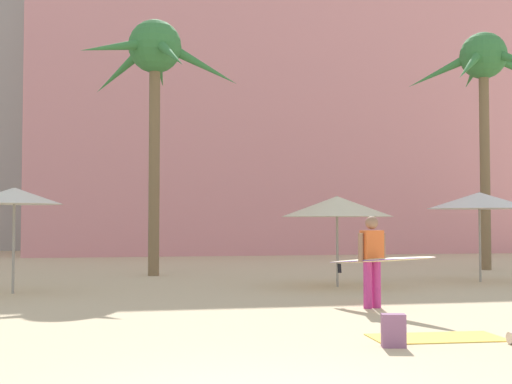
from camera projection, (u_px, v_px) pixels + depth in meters
The scene contains 9 objects.
hotel_pink at pixel (280, 99), 37.65m from camera, with size 25.70×9.37×16.61m, color pink.
palm_tree_far_left at pixel (155, 63), 20.51m from camera, with size 4.79×5.17×7.63m.
palm_tree_center at pixel (484, 72), 23.00m from camera, with size 4.88×4.90×7.94m.
cafe_umbrella_0 at pixel (479, 201), 18.31m from camera, with size 2.75×2.75×2.38m.
cafe_umbrella_1 at pixel (337, 206), 16.94m from camera, with size 2.75×2.75×2.22m.
cafe_umbrella_3 at pixel (14, 196), 15.31m from camera, with size 2.12×2.12×2.36m.
beach_towel at pixel (436, 338), 9.39m from camera, with size 1.79×0.85×0.01m, color #F4CC4C.
backpack at pixel (393, 331), 8.73m from camera, with size 0.34×0.30×0.42m.
person_far_right at pixel (374, 259), 12.57m from camera, with size 1.25×2.78×1.69m.
Camera 1 is at (-1.25, -5.39, 1.59)m, focal length 48.24 mm.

